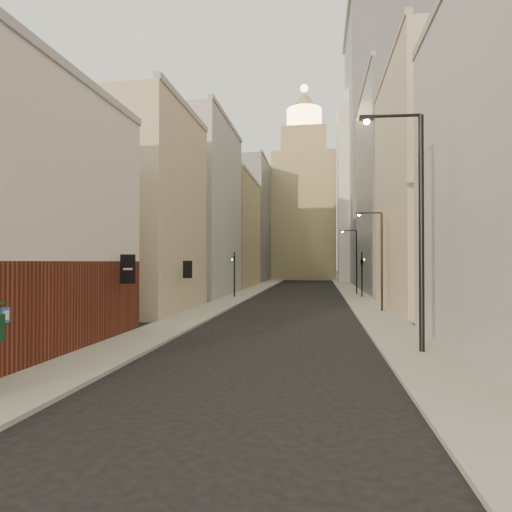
# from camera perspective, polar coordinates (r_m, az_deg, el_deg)

# --- Properties ---
(ground) EXTENTS (360.00, 360.00, 0.00)m
(ground) POSITION_cam_1_polar(r_m,az_deg,el_deg) (8.06, -11.40, -30.31)
(ground) COLOR black
(ground) RESTS_ON ground
(sidewalk_left) EXTENTS (3.00, 140.00, 0.15)m
(sidewalk_left) POSITION_cam_1_polar(r_m,az_deg,el_deg) (62.36, 0.23, -4.35)
(sidewalk_left) COLOR #99988A
(sidewalk_left) RESTS_ON ground
(sidewalk_right) EXTENTS (3.00, 140.00, 0.15)m
(sidewalk_right) POSITION_cam_1_polar(r_m,az_deg,el_deg) (61.86, 12.28, -4.36)
(sidewalk_right) COLOR #99988A
(sidewalk_right) RESTS_ON ground
(left_bldg_beige) EXTENTS (8.00, 12.00, 16.00)m
(left_bldg_beige) POSITION_cam_1_polar(r_m,az_deg,el_deg) (35.85, -15.34, 5.71)
(left_bldg_beige) COLOR tan
(left_bldg_beige) RESTS_ON ground
(left_bldg_grey) EXTENTS (8.00, 16.00, 20.00)m
(left_bldg_grey) POSITION_cam_1_polar(r_m,az_deg,el_deg) (51.03, -8.03, 6.03)
(left_bldg_grey) COLOR #98999E
(left_bldg_grey) RESTS_ON ground
(left_bldg_tan) EXTENTS (8.00, 18.00, 17.00)m
(left_bldg_tan) POSITION_cam_1_polar(r_m,az_deg,el_deg) (68.28, -3.74, 3.04)
(left_bldg_tan) COLOR #92845B
(left_bldg_tan) RESTS_ON ground
(left_bldg_wingrid) EXTENTS (8.00, 20.00, 24.00)m
(left_bldg_wingrid) POSITION_cam_1_polar(r_m,az_deg,el_deg) (88.15, -0.99, 4.46)
(left_bldg_wingrid) COLOR gray
(left_bldg_wingrid) RESTS_ON ground
(right_bldg_beige) EXTENTS (8.00, 16.00, 20.00)m
(right_bldg_beige) POSITION_cam_1_polar(r_m,az_deg,el_deg) (38.32, 23.13, 8.35)
(right_bldg_beige) COLOR tan
(right_bldg_beige) RESTS_ON ground
(right_bldg_wingrid) EXTENTS (8.00, 20.00, 26.00)m
(right_bldg_wingrid) POSITION_cam_1_polar(r_m,az_deg,el_deg) (58.12, 18.05, 8.21)
(right_bldg_wingrid) COLOR gray
(right_bldg_wingrid) RESTS_ON ground
(highrise) EXTENTS (21.00, 23.00, 51.20)m
(highrise) POSITION_cam_1_polar(r_m,az_deg,el_deg) (88.72, 18.84, 13.43)
(highrise) COLOR gray
(highrise) RESTS_ON ground
(clock_tower) EXTENTS (14.00, 14.00, 44.90)m
(clock_tower) POSITION_cam_1_polar(r_m,az_deg,el_deg) (99.60, 6.46, 7.13)
(clock_tower) COLOR #92845B
(clock_tower) RESTS_ON ground
(white_tower) EXTENTS (8.00, 8.00, 41.50)m
(white_tower) POSITION_cam_1_polar(r_m,az_deg,el_deg) (86.19, 13.55, 9.03)
(white_tower) COLOR silver
(white_tower) RESTS_ON ground
(streetlamp_near) EXTENTS (2.72, 0.38, 10.35)m
(streetlamp_near) POSITION_cam_1_polar(r_m,az_deg,el_deg) (19.60, 20.42, 4.95)
(streetlamp_near) COLOR black
(streetlamp_near) RESTS_ON ground
(streetlamp_mid) EXTENTS (2.06, 0.34, 7.85)m
(streetlamp_mid) POSITION_cam_1_polar(r_m,az_deg,el_deg) (34.71, 16.09, 0.11)
(streetlamp_mid) COLOR black
(streetlamp_mid) RESTS_ON ground
(streetlamp_far) EXTENTS (2.02, 0.51, 7.74)m
(streetlamp_far) POSITION_cam_1_polar(r_m,az_deg,el_deg) (52.17, 13.04, -0.25)
(streetlamp_far) COLOR black
(streetlamp_far) RESTS_ON ground
(traffic_light_left) EXTENTS (0.56, 0.47, 5.00)m
(traffic_light_left) POSITION_cam_1_polar(r_m,az_deg,el_deg) (46.61, -2.90, -1.39)
(traffic_light_left) COLOR black
(traffic_light_left) RESTS_ON ground
(traffic_light_right) EXTENTS (0.63, 0.59, 5.00)m
(traffic_light_right) POSITION_cam_1_polar(r_m,az_deg,el_deg) (48.21, 13.94, -1.03)
(traffic_light_right) COLOR black
(traffic_light_right) RESTS_ON ground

